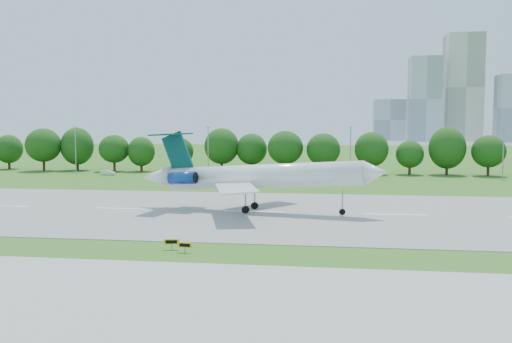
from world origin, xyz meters
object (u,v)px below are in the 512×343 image
service_vehicle_a (108,173)px  service_vehicle_b (273,176)px  taxi_sign_left (172,242)px  airliner (251,175)px

service_vehicle_a → service_vehicle_b: size_ratio=1.05×
taxi_sign_left → service_vehicle_b: size_ratio=0.43×
taxi_sign_left → service_vehicle_a: 90.68m
service_vehicle_a → service_vehicle_b: service_vehicle_a is taller
service_vehicle_a → service_vehicle_b: bearing=-85.2°
airliner → taxi_sign_left: size_ratio=23.57×
airliner → taxi_sign_left: airliner is taller
airliner → service_vehicle_a: (-44.92, 54.64, -4.71)m
taxi_sign_left → service_vehicle_a: size_ratio=0.41×
airliner → service_vehicle_a: bearing=139.0°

